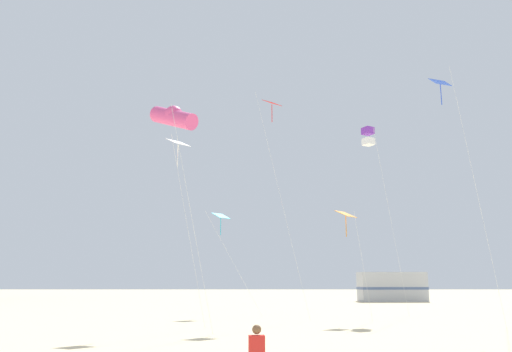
{
  "coord_description": "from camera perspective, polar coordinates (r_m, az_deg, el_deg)",
  "views": [
    {
      "loc": [
        0.6,
        -6.71,
        2.12
      ],
      "look_at": [
        0.53,
        10.83,
        5.77
      ],
      "focal_mm": 34.88,
      "sensor_mm": 36.0,
      "label": 1
    }
  ],
  "objects": [
    {
      "name": "kite_box_violet",
      "position": [
        32.08,
        12.97,
        4.43
      ],
      "size": [
        2.29,
        2.29,
        11.49
      ],
      "color": "silver",
      "rests_on": "ground"
    },
    {
      "name": "kite_tube_rainbow",
      "position": [
        21.44,
        -9.21,
        6.68
      ],
      "size": [
        3.01,
        2.87,
        9.55
      ],
      "color": "silver",
      "rests_on": "ground"
    },
    {
      "name": "kite_diamond_orange",
      "position": [
        26.78,
        10.56,
        -4.69
      ],
      "size": [
        1.84,
        1.84,
        5.71
      ],
      "color": "silver",
      "rests_on": "ground"
    },
    {
      "name": "kite_diamond_scarlet",
      "position": [
        29.44,
        2.15,
        7.32
      ],
      "size": [
        2.91,
        2.52,
        12.57
      ],
      "color": "silver",
      "rests_on": "ground"
    },
    {
      "name": "kite_diamond_white",
      "position": [
        23.93,
        -8.63,
        3.06
      ],
      "size": [
        2.09,
        2.09,
        8.72
      ],
      "color": "silver",
      "rests_on": "ground"
    },
    {
      "name": "kite_diamond_cyan",
      "position": [
        31.2,
        -3.76,
        -4.96
      ],
      "size": [
        3.34,
        3.2,
        6.22
      ],
      "color": "silver",
      "rests_on": "ground"
    },
    {
      "name": "kite_flyer_standing",
      "position": [
        11.33,
        0.28,
        -19.4
      ],
      "size": [
        0.36,
        0.53,
        1.16
      ],
      "rotation": [
        0.0,
        0.0,
        3.24
      ],
      "color": "red",
      "rests_on": "ground"
    },
    {
      "name": "rv_van_silver",
      "position": [
        51.47,
        15.55,
        -12.15
      ],
      "size": [
        6.6,
        2.83,
        2.8
      ],
      "rotation": [
        0.0,
        0.0,
        0.08
      ],
      "color": "#B7BABF",
      "rests_on": "ground"
    },
    {
      "name": "kite_diamond_blue",
      "position": [
        26.92,
        20.9,
        8.97
      ],
      "size": [
        2.61,
        2.61,
        12.07
      ],
      "color": "silver",
      "rests_on": "ground"
    }
  ]
}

